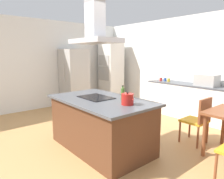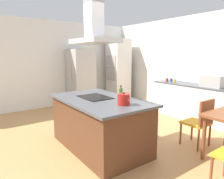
% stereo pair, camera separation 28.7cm
% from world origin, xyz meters
% --- Properties ---
extents(ground, '(16.00, 16.00, 0.00)m').
position_xyz_m(ground, '(0.00, 1.50, 0.00)').
color(ground, tan).
extents(wall_back, '(7.20, 0.10, 2.70)m').
position_xyz_m(wall_back, '(0.00, 3.25, 1.35)').
color(wall_back, white).
rests_on(wall_back, ground).
extents(wall_left, '(0.10, 8.80, 2.70)m').
position_xyz_m(wall_left, '(-3.45, 1.00, 1.35)').
color(wall_left, white).
rests_on(wall_left, ground).
extents(kitchen_island, '(1.90, 1.12, 0.90)m').
position_xyz_m(kitchen_island, '(0.00, 0.00, 0.45)').
color(kitchen_island, '#59331E').
rests_on(kitchen_island, ground).
extents(cooktop, '(0.60, 0.44, 0.01)m').
position_xyz_m(cooktop, '(-0.14, 0.00, 0.91)').
color(cooktop, black).
rests_on(cooktop, kitchen_island).
extents(tea_kettle, '(0.24, 0.19, 0.20)m').
position_xyz_m(tea_kettle, '(0.59, 0.07, 0.99)').
color(tea_kettle, '#B21E19').
rests_on(tea_kettle, kitchen_island).
extents(olive_oil_bottle, '(0.06, 0.06, 0.25)m').
position_xyz_m(olive_oil_bottle, '(0.30, 0.24, 1.01)').
color(olive_oil_bottle, '#47722D').
rests_on(olive_oil_bottle, kitchen_island).
extents(back_counter, '(2.46, 0.62, 0.90)m').
position_xyz_m(back_counter, '(0.13, 2.88, 0.45)').
color(back_counter, white).
rests_on(back_counter, ground).
extents(countertop_microwave, '(0.50, 0.38, 0.28)m').
position_xyz_m(countertop_microwave, '(0.47, 2.88, 1.04)').
color(countertop_microwave, '#B2AFAA').
rests_on(countertop_microwave, back_counter).
extents(coffee_mug_red, '(0.08, 0.08, 0.09)m').
position_xyz_m(coffee_mug_red, '(-0.84, 2.82, 0.95)').
color(coffee_mug_red, red).
rests_on(coffee_mug_red, back_counter).
extents(coffee_mug_blue, '(0.08, 0.08, 0.09)m').
position_xyz_m(coffee_mug_blue, '(-0.74, 2.88, 0.95)').
color(coffee_mug_blue, '#2D56B2').
rests_on(coffee_mug_blue, back_counter).
extents(coffee_mug_yellow, '(0.08, 0.08, 0.09)m').
position_xyz_m(coffee_mug_yellow, '(-0.60, 2.85, 0.95)').
color(coffee_mug_yellow, gold).
rests_on(coffee_mug_yellow, back_counter).
extents(wall_oven_stack, '(0.70, 0.66, 2.20)m').
position_xyz_m(wall_oven_stack, '(-2.90, 2.65, 1.10)').
color(wall_oven_stack, white).
rests_on(wall_oven_stack, ground).
extents(refrigerator, '(0.80, 0.73, 1.82)m').
position_xyz_m(refrigerator, '(-2.98, 1.18, 0.91)').
color(refrigerator, '#B2AFAA').
rests_on(refrigerator, ground).
extents(chair_at_left_end, '(0.42, 0.42, 0.89)m').
position_xyz_m(chair_at_left_end, '(1.03, 1.48, 0.51)').
color(chair_at_left_end, gold).
rests_on(chair_at_left_end, ground).
extents(range_hood, '(0.90, 0.55, 0.78)m').
position_xyz_m(range_hood, '(-0.14, 0.00, 2.10)').
color(range_hood, '#ADADB2').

